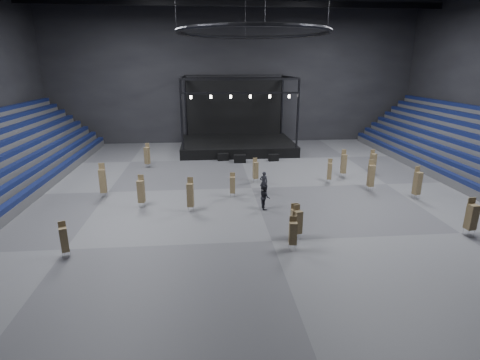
{
  "coord_description": "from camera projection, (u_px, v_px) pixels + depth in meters",
  "views": [
    {
      "loc": [
        -3.91,
        -31.44,
        10.59
      ],
      "look_at": [
        -1.23,
        -2.0,
        1.4
      ],
      "focal_mm": 28.0,
      "sensor_mm": 36.0,
      "label": 1
    }
  ],
  "objects": [
    {
      "name": "chair_stack_13",
      "position": [
        472.0,
        216.0,
        23.78
      ],
      "size": [
        0.6,
        0.6,
        2.52
      ],
      "rotation": [
        0.0,
        0.0,
        0.1
      ],
      "color": "silver",
      "rests_on": "floor"
    },
    {
      "name": "man_center",
      "position": [
        264.0,
        182.0,
        31.91
      ],
      "size": [
        0.7,
        0.48,
        1.87
      ],
      "primitive_type": "imported",
      "rotation": [
        0.0,
        0.0,
        3.1
      ],
      "color": "black",
      "rests_on": "floor"
    },
    {
      "name": "chair_stack_7",
      "position": [
        103.0,
        180.0,
        30.71
      ],
      "size": [
        0.55,
        0.55,
        2.87
      ],
      "rotation": [
        0.0,
        0.0,
        0.09
      ],
      "color": "silver",
      "rests_on": "floor"
    },
    {
      "name": "stage",
      "position": [
        237.0,
        138.0,
        48.39
      ],
      "size": [
        14.0,
        10.0,
        9.2
      ],
      "color": "black",
      "rests_on": "floor"
    },
    {
      "name": "chair_stack_5",
      "position": [
        295.0,
        220.0,
        23.61
      ],
      "size": [
        0.51,
        0.51,
        2.23
      ],
      "rotation": [
        0.0,
        0.0,
        0.04
      ],
      "color": "silver",
      "rests_on": "floor"
    },
    {
      "name": "chair_stack_0",
      "position": [
        298.0,
        221.0,
        23.4
      ],
      "size": [
        0.58,
        0.58,
        2.23
      ],
      "rotation": [
        0.0,
        0.0,
        0.3
      ],
      "color": "silver",
      "rests_on": "floor"
    },
    {
      "name": "chair_stack_9",
      "position": [
        371.0,
        175.0,
        32.3
      ],
      "size": [
        0.51,
        0.51,
        2.77
      ],
      "rotation": [
        0.0,
        0.0,
        -0.04
      ],
      "color": "silver",
      "rests_on": "floor"
    },
    {
      "name": "chair_stack_14",
      "position": [
        190.0,
        194.0,
        27.77
      ],
      "size": [
        0.53,
        0.53,
        2.61
      ],
      "rotation": [
        0.0,
        0.0,
        -0.18
      ],
      "color": "silver",
      "rests_on": "floor"
    },
    {
      "name": "wall_front",
      "position": [
        342.0,
        122.0,
        10.74
      ],
      "size": [
        50.0,
        0.2,
        18.0
      ],
      "primitive_type": "cube",
      "color": "black",
      "rests_on": "ground"
    },
    {
      "name": "chair_stack_6",
      "position": [
        417.0,
        183.0,
        30.27
      ],
      "size": [
        0.6,
        0.6,
        2.73
      ],
      "rotation": [
        0.0,
        0.0,
        0.23
      ],
      "color": "silver",
      "rests_on": "floor"
    },
    {
      "name": "chair_stack_15",
      "position": [
        344.0,
        163.0,
        36.28
      ],
      "size": [
        0.49,
        0.49,
        2.71
      ],
      "rotation": [
        0.0,
        0.0,
        -0.05
      ],
      "color": "silver",
      "rests_on": "floor"
    },
    {
      "name": "chair_stack_12",
      "position": [
        147.0,
        155.0,
        39.72
      ],
      "size": [
        0.62,
        0.62,
        2.6
      ],
      "rotation": [
        0.0,
        0.0,
        -0.44
      ],
      "color": "silver",
      "rests_on": "floor"
    },
    {
      "name": "flight_case_mid",
      "position": [
        240.0,
        159.0,
        41.87
      ],
      "size": [
        1.35,
        0.71,
        0.89
      ],
      "primitive_type": "cube",
      "rotation": [
        0.0,
        0.0,
        -0.03
      ],
      "color": "black",
      "rests_on": "floor"
    },
    {
      "name": "chair_stack_3",
      "position": [
        373.0,
        161.0,
        37.46
      ],
      "size": [
        0.6,
        0.6,
        2.43
      ],
      "rotation": [
        0.0,
        0.0,
        0.25
      ],
      "color": "silver",
      "rests_on": "floor"
    },
    {
      "name": "crew_member",
      "position": [
        265.0,
        197.0,
        28.36
      ],
      "size": [
        0.77,
        0.96,
        1.89
      ],
      "primitive_type": "imported",
      "rotation": [
        0.0,
        0.0,
        1.64
      ],
      "color": "black",
      "rests_on": "floor"
    },
    {
      "name": "wall_back",
      "position": [
        234.0,
        76.0,
        50.68
      ],
      "size": [
        50.0,
        0.2,
        18.0
      ],
      "primitive_type": "cube",
      "color": "black",
      "rests_on": "ground"
    },
    {
      "name": "truss_ring",
      "position": [
        253.0,
        32.0,
        29.52
      ],
      "size": [
        12.3,
        12.3,
        5.15
      ],
      "color": "black",
      "rests_on": "ceiling"
    },
    {
      "name": "chair_stack_1",
      "position": [
        64.0,
        239.0,
        21.18
      ],
      "size": [
        0.54,
        0.54,
        2.14
      ],
      "rotation": [
        0.0,
        0.0,
        0.37
      ],
      "color": "silver",
      "rests_on": "floor"
    },
    {
      "name": "flight_case_left",
      "position": [
        223.0,
        157.0,
        42.78
      ],
      "size": [
        1.28,
        0.73,
        0.81
      ],
      "primitive_type": "cube",
      "rotation": [
        0.0,
        0.0,
        0.1
      ],
      "color": "black",
      "rests_on": "floor"
    },
    {
      "name": "chair_stack_4",
      "position": [
        141.0,
        191.0,
        28.57
      ],
      "size": [
        0.55,
        0.55,
        2.56
      ],
      "rotation": [
        0.0,
        0.0,
        -0.15
      ],
      "color": "silver",
      "rests_on": "floor"
    },
    {
      "name": "flight_case_right",
      "position": [
        274.0,
        158.0,
        42.6
      ],
      "size": [
        1.21,
        0.71,
        0.77
      ],
      "primitive_type": "cube",
      "rotation": [
        0.0,
        0.0,
        0.12
      ],
      "color": "black",
      "rests_on": "floor"
    },
    {
      "name": "chair_stack_8",
      "position": [
        293.0,
        233.0,
        22.01
      ],
      "size": [
        0.49,
        0.49,
        2.07
      ],
      "rotation": [
        0.0,
        0.0,
        -0.1
      ],
      "color": "silver",
      "rests_on": "floor"
    },
    {
      "name": "chair_stack_11",
      "position": [
        330.0,
        171.0,
        34.55
      ],
      "size": [
        0.51,
        0.51,
        2.27
      ],
      "rotation": [
        0.0,
        0.0,
        -0.31
      ],
      "color": "silver",
      "rests_on": "floor"
    },
    {
      "name": "chair_stack_10",
      "position": [
        233.0,
        184.0,
        30.83
      ],
      "size": [
        0.46,
        0.46,
        2.07
      ],
      "rotation": [
        0.0,
        0.0,
        -0.08
      ],
      "color": "silver",
      "rests_on": "floor"
    },
    {
      "name": "chair_stack_2",
      "position": [
        256.0,
        170.0,
        34.73
      ],
      "size": [
        0.53,
        0.53,
        2.3
      ],
      "rotation": [
        0.0,
        0.0,
        0.26
      ],
      "color": "silver",
      "rests_on": "floor"
    },
    {
      "name": "floor",
      "position": [
        252.0,
        188.0,
        33.38
      ],
      "size": [
        50.0,
        50.0,
        0.0
      ],
      "primitive_type": "plane",
      "color": "#535356",
      "rests_on": "ground"
    }
  ]
}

